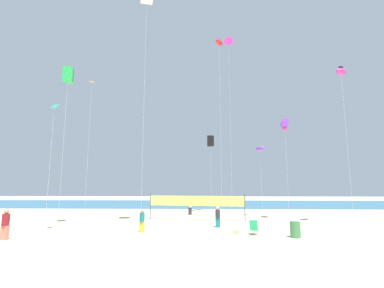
{
  "coord_description": "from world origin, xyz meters",
  "views": [
    {
      "loc": [
        2.17,
        -14.48,
        3.22
      ],
      "look_at": [
        1.37,
        10.52,
        6.95
      ],
      "focal_mm": 25.42,
      "sensor_mm": 36.0,
      "label": 1
    }
  ],
  "objects_px": {
    "kite_red_inflatable": "(219,43)",
    "beachgoer_maroon_shirt": "(5,223)",
    "beachgoer_sage_shirt": "(190,206)",
    "folding_beach_chair": "(254,227)",
    "beach_handbag": "(236,232)",
    "kite_violet_inflatable": "(260,149)",
    "trash_barrel": "(295,230)",
    "beachgoer_teal_shirt": "(142,220)",
    "volleyball_net": "(196,202)",
    "kite_black_box": "(211,141)",
    "kite_green_box": "(68,75)",
    "beachgoer_charcoal_shirt": "(218,216)",
    "kite_cyan_diamond": "(54,108)",
    "kite_magenta_inflatable": "(341,72)",
    "kite_orange_diamond": "(92,85)",
    "kite_magenta_delta": "(229,42)",
    "kite_violet_tube": "(285,124)"
  },
  "relations": [
    {
      "from": "kite_red_inflatable",
      "to": "beachgoer_maroon_shirt",
      "type": "bearing_deg",
      "value": -139.57
    },
    {
      "from": "beachgoer_sage_shirt",
      "to": "folding_beach_chair",
      "type": "xyz_separation_m",
      "value": [
        4.62,
        -11.48,
        -0.43
      ]
    },
    {
      "from": "beach_handbag",
      "to": "kite_violet_inflatable",
      "type": "distance_m",
      "value": 12.04
    },
    {
      "from": "trash_barrel",
      "to": "beach_handbag",
      "type": "height_order",
      "value": "trash_barrel"
    },
    {
      "from": "beachgoer_teal_shirt",
      "to": "volleyball_net",
      "type": "bearing_deg",
      "value": -16.28
    },
    {
      "from": "trash_barrel",
      "to": "kite_red_inflatable",
      "type": "xyz_separation_m",
      "value": [
        -3.69,
        10.45,
        18.11
      ]
    },
    {
      "from": "kite_black_box",
      "to": "beach_handbag",
      "type": "bearing_deg",
      "value": -85.63
    },
    {
      "from": "beachgoer_sage_shirt",
      "to": "beachgoer_maroon_shirt",
      "type": "relative_size",
      "value": 0.93
    },
    {
      "from": "beachgoer_teal_shirt",
      "to": "kite_green_box",
      "type": "distance_m",
      "value": 12.95
    },
    {
      "from": "beachgoer_charcoal_shirt",
      "to": "kite_green_box",
      "type": "xyz_separation_m",
      "value": [
        -11.88,
        -0.87,
        11.06
      ]
    },
    {
      "from": "beachgoer_maroon_shirt",
      "to": "beachgoer_charcoal_shirt",
      "type": "bearing_deg",
      "value": -82.45
    },
    {
      "from": "kite_cyan_diamond",
      "to": "kite_magenta_inflatable",
      "type": "relative_size",
      "value": 0.68
    },
    {
      "from": "beachgoer_maroon_shirt",
      "to": "folding_beach_chair",
      "type": "height_order",
      "value": "beachgoer_maroon_shirt"
    },
    {
      "from": "kite_green_box",
      "to": "kite_orange_diamond",
      "type": "xyz_separation_m",
      "value": [
        -1.55,
        8.29,
        2.37
      ]
    },
    {
      "from": "kite_green_box",
      "to": "kite_magenta_delta",
      "type": "distance_m",
      "value": 21.29
    },
    {
      "from": "kite_magenta_delta",
      "to": "beachgoer_sage_shirt",
      "type": "bearing_deg",
      "value": -147.42
    },
    {
      "from": "volleyball_net",
      "to": "kite_magenta_inflatable",
      "type": "distance_m",
      "value": 16.65
    },
    {
      "from": "kite_cyan_diamond",
      "to": "kite_magenta_inflatable",
      "type": "height_order",
      "value": "kite_magenta_inflatable"
    },
    {
      "from": "kite_green_box",
      "to": "trash_barrel",
      "type": "bearing_deg",
      "value": -10.19
    },
    {
      "from": "beachgoer_charcoal_shirt",
      "to": "kite_cyan_diamond",
      "type": "relative_size",
      "value": 0.18
    },
    {
      "from": "kite_black_box",
      "to": "beachgoer_maroon_shirt",
      "type": "bearing_deg",
      "value": -128.26
    },
    {
      "from": "kite_violet_tube",
      "to": "kite_magenta_inflatable",
      "type": "height_order",
      "value": "kite_magenta_inflatable"
    },
    {
      "from": "beachgoer_maroon_shirt",
      "to": "kite_magenta_delta",
      "type": "bearing_deg",
      "value": -56.2
    },
    {
      "from": "kite_green_box",
      "to": "kite_magenta_inflatable",
      "type": "relative_size",
      "value": 0.97
    },
    {
      "from": "folding_beach_chair",
      "to": "kite_violet_tube",
      "type": "distance_m",
      "value": 11.53
    },
    {
      "from": "kite_orange_diamond",
      "to": "volleyball_net",
      "type": "bearing_deg",
      "value": -15.88
    },
    {
      "from": "kite_green_box",
      "to": "kite_orange_diamond",
      "type": "relative_size",
      "value": 0.85
    },
    {
      "from": "beachgoer_maroon_shirt",
      "to": "kite_violet_inflatable",
      "type": "distance_m",
      "value": 21.84
    },
    {
      "from": "beachgoer_teal_shirt",
      "to": "trash_barrel",
      "type": "bearing_deg",
      "value": -85.78
    },
    {
      "from": "kite_black_box",
      "to": "kite_red_inflatable",
      "type": "relative_size",
      "value": 0.47
    },
    {
      "from": "kite_black_box",
      "to": "kite_red_inflatable",
      "type": "bearing_deg",
      "value": -78.87
    },
    {
      "from": "kite_green_box",
      "to": "kite_violet_inflatable",
      "type": "xyz_separation_m",
      "value": [
        16.66,
        7.28,
        -5.07
      ]
    },
    {
      "from": "beach_handbag",
      "to": "kite_cyan_diamond",
      "type": "bearing_deg",
      "value": -176.71
    },
    {
      "from": "beachgoer_charcoal_shirt",
      "to": "kite_violet_inflatable",
      "type": "distance_m",
      "value": 10.0
    },
    {
      "from": "beachgoer_maroon_shirt",
      "to": "beachgoer_teal_shirt",
      "type": "xyz_separation_m",
      "value": [
        7.55,
        2.78,
        -0.14
      ]
    },
    {
      "from": "kite_orange_diamond",
      "to": "beachgoer_charcoal_shirt",
      "type": "bearing_deg",
      "value": -28.94
    },
    {
      "from": "kite_red_inflatable",
      "to": "kite_magenta_inflatable",
      "type": "bearing_deg",
      "value": -32.48
    },
    {
      "from": "beachgoer_maroon_shirt",
      "to": "beach_handbag",
      "type": "distance_m",
      "value": 14.06
    },
    {
      "from": "kite_violet_inflatable",
      "to": "kite_red_inflatable",
      "type": "bearing_deg",
      "value": 176.72
    },
    {
      "from": "kite_cyan_diamond",
      "to": "kite_red_inflatable",
      "type": "bearing_deg",
      "value": 40.01
    },
    {
      "from": "folding_beach_chair",
      "to": "kite_cyan_diamond",
      "type": "distance_m",
      "value": 15.69
    },
    {
      "from": "kite_violet_inflatable",
      "to": "beach_handbag",
      "type": "bearing_deg",
      "value": -112.29
    },
    {
      "from": "volleyball_net",
      "to": "kite_green_box",
      "type": "relative_size",
      "value": 0.7
    },
    {
      "from": "beach_handbag",
      "to": "kite_violet_tube",
      "type": "distance_m",
      "value": 12.23
    },
    {
      "from": "beachgoer_maroon_shirt",
      "to": "folding_beach_chair",
      "type": "distance_m",
      "value": 15.21
    },
    {
      "from": "kite_violet_inflatable",
      "to": "kite_orange_diamond",
      "type": "xyz_separation_m",
      "value": [
        -18.22,
        1.01,
        7.45
      ]
    },
    {
      "from": "volleyball_net",
      "to": "kite_black_box",
      "type": "distance_m",
      "value": 9.94
    },
    {
      "from": "kite_cyan_diamond",
      "to": "beachgoer_maroon_shirt",
      "type": "bearing_deg",
      "value": -136.44
    },
    {
      "from": "beachgoer_charcoal_shirt",
      "to": "kite_magenta_delta",
      "type": "bearing_deg",
      "value": 53.32
    },
    {
      "from": "folding_beach_chair",
      "to": "trash_barrel",
      "type": "distance_m",
      "value": 2.51
    }
  ]
}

